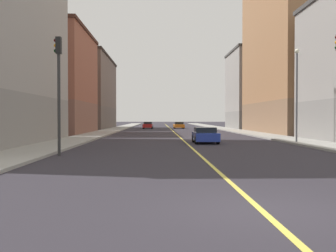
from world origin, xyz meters
TOP-DOWN VIEW (x-y plane):
  - ground_plane at (0.00, 0.00)m, footprint 400.00×400.00m
  - sidewalk_left at (9.70, 49.00)m, footprint 3.35×168.00m
  - sidewalk_right at (-9.70, 49.00)m, footprint 3.35×168.00m
  - lane_center_stripe at (0.00, 49.00)m, footprint 0.16×154.00m
  - building_left_mid at (16.73, 45.31)m, footprint 11.01×23.50m
  - building_left_far at (16.73, 66.49)m, footprint 11.01×14.65m
  - building_right_midblock at (-16.73, 44.02)m, footprint 11.01×17.11m
  - building_right_distant at (-16.73, 67.68)m, footprint 11.01×23.99m
  - traffic_light_right_near at (-7.64, 13.12)m, footprint 0.40×0.32m
  - street_lamp_left_near at (8.62, 22.83)m, footprint 0.36×0.36m
  - car_orange at (1.64, 68.24)m, footprint 2.02×4.52m
  - car_blue at (1.52, 23.73)m, footprint 1.91×4.00m
  - car_red at (-4.22, 68.31)m, footprint 1.95×4.41m

SIDE VIEW (x-z plane):
  - ground_plane at x=0.00m, z-range 0.00..0.00m
  - lane_center_stripe at x=0.00m, z-range 0.00..0.01m
  - sidewalk_left at x=9.70m, z-range 0.00..0.15m
  - sidewalk_right at x=-9.70m, z-range 0.00..0.15m
  - car_orange at x=1.64m, z-range -0.02..1.26m
  - car_red at x=-4.22m, z-range -0.01..1.28m
  - car_blue at x=1.52m, z-range 0.00..1.28m
  - traffic_light_right_near at x=-7.64m, z-range 0.91..7.30m
  - street_lamp_left_near at x=8.62m, z-range 0.91..8.22m
  - building_right_midblock at x=-16.73m, z-range 0.01..13.33m
  - building_right_distant at x=-16.73m, z-range 0.01..13.43m
  - building_left_far at x=16.73m, z-range 0.01..14.56m
  - building_left_mid at x=16.73m, z-range 0.01..21.91m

